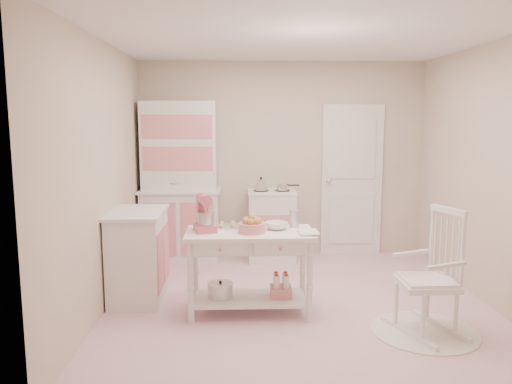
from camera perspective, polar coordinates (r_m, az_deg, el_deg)
room_shell at (r=4.85m, az=5.04°, el=5.96°), size 3.84×3.84×2.62m
door at (r=6.91m, az=10.89°, el=1.34°), size 0.82×0.05×2.04m
hutch at (r=6.57m, az=-8.73°, el=1.20°), size 1.06×0.50×2.08m
stove at (r=6.58m, az=1.78°, el=-3.80°), size 0.62×0.57×0.92m
base_cabinet at (r=5.31m, az=-13.30°, el=-7.02°), size 0.54×0.84×0.92m
lace_rug at (r=4.76m, az=18.68°, el=-14.86°), size 0.92×0.92×0.01m
rocking_chair at (r=4.58m, az=19.00°, el=-8.59°), size 0.71×0.85×1.10m
work_table at (r=4.81m, az=-0.73°, el=-9.16°), size 1.20×0.60×0.80m
stand_mixer at (r=4.70m, az=-5.87°, el=-2.46°), size 0.27×0.33×0.34m
cookie_tray at (r=4.88m, az=-2.55°, el=-3.96°), size 0.34×0.24×0.02m
bread_basket at (r=4.65m, az=-0.48°, el=-4.11°), size 0.25×0.25×0.09m
mixing_bowl at (r=4.79m, az=2.36°, el=-3.86°), size 0.22×0.22×0.07m
metal_pitcher at (r=4.88m, az=4.40°, el=-3.06°), size 0.10×0.10×0.17m
recipe_book at (r=4.62m, az=4.90°, el=-4.64°), size 0.18×0.24×0.02m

